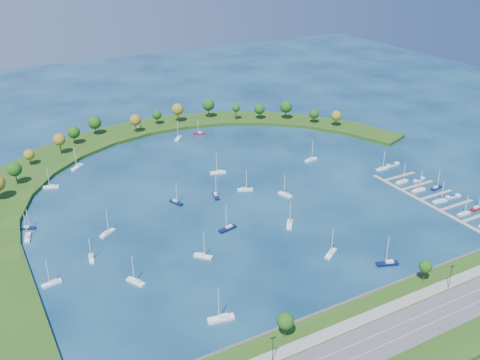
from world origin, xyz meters
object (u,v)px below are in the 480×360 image
harbor_tower (138,125)px  docked_boat_8 (402,181)px  moored_boat_18 (221,318)px  moored_boat_1 (388,263)px  moored_boat_14 (28,227)px  moored_boat_5 (203,255)px  moored_boat_21 (176,202)px  dock_system (440,202)px  moored_boat_3 (228,228)px  docked_boat_9 (419,179)px  docked_boat_5 (453,196)px  docked_boat_3 (477,208)px  moored_boat_17 (199,133)px  moored_boat_9 (290,224)px  moored_boat_10 (331,253)px  moored_boat_2 (52,283)px  moored_boat_7 (51,186)px  docked_boat_4 (440,201)px  docked_boat_7 (436,187)px  docked_boat_10 (382,168)px  moored_boat_19 (136,281)px  moored_boat_20 (245,189)px  moored_boat_4 (107,232)px  docked_boat_11 (393,164)px  moored_boat_8 (218,172)px  moored_boat_0 (216,195)px  moored_boat_15 (285,194)px  moored_boat_13 (77,167)px  moored_boat_6 (311,159)px  moored_boat_11 (178,138)px  docked_boat_2 (464,213)px  docked_boat_6 (419,190)px  moored_boat_12 (91,258)px

harbor_tower → docked_boat_8: docked_boat_8 is taller
moored_boat_18 → docked_boat_8: moored_boat_18 is taller
moored_boat_1 → moored_boat_14: size_ratio=1.33×
moored_boat_5 → docked_boat_8: 128.60m
moored_boat_21 → docked_boat_8: size_ratio=1.02×
dock_system → moored_boat_3: moored_boat_3 is taller
docked_boat_9 → docked_boat_5: bearing=-98.1°
docked_boat_3 → moored_boat_17: bearing=108.9°
moored_boat_9 → moored_boat_10: size_ratio=1.02×
moored_boat_2 → moored_boat_7: bearing=-108.6°
docked_boat_4 → docked_boat_9: docked_boat_4 is taller
docked_boat_7 → moored_boat_10: bearing=-174.1°
docked_boat_10 → moored_boat_19: bearing=-168.9°
docked_boat_7 → docked_boat_9: bearing=81.3°
moored_boat_20 → docked_boat_10: bearing=13.6°
moored_boat_4 → moored_boat_14: moored_boat_4 is taller
moored_boat_5 → moored_boat_18: 41.43m
moored_boat_21 → docked_boat_11: moored_boat_21 is taller
moored_boat_9 → moored_boat_20: moored_boat_9 is taller
moored_boat_8 → moored_boat_21: moored_boat_8 is taller
moored_boat_0 → moored_boat_15: bearing=78.8°
moored_boat_1 → moored_boat_13: (-88.35, 163.05, -0.00)m
moored_boat_0 → moored_boat_6: size_ratio=0.97×
moored_boat_1 → moored_boat_15: moored_boat_1 is taller
moored_boat_1 → moored_boat_11: 179.23m
docked_boat_2 → docked_boat_6: bearing=92.2°
moored_boat_2 → moored_boat_8: 122.16m
moored_boat_13 → moored_boat_18: (11.87, -160.25, 0.03)m
moored_boat_9 → docked_boat_10: moored_boat_9 is taller
moored_boat_17 → docked_boat_7: size_ratio=1.00×
moored_boat_17 → moored_boat_20: 91.73m
moored_boat_21 → docked_boat_9: bearing=53.4°
moored_boat_14 → docked_boat_4: 203.03m
moored_boat_5 → moored_boat_20: (47.37, 47.05, 0.00)m
docked_boat_6 → moored_boat_10: bearing=-161.1°
dock_system → moored_boat_12: bearing=168.3°
moored_boat_6 → moored_boat_9: (-54.76, -58.44, 0.00)m
moored_boat_15 → docked_boat_7: size_ratio=1.06×
docked_boat_7 → docked_boat_4: bearing=-140.3°
moored_boat_8 → moored_boat_7: bearing=0.4°
moored_boat_9 → docked_boat_7: bearing=123.5°
moored_boat_19 → moored_boat_6: bearing=-90.6°
dock_system → moored_boat_8: bearing=133.5°
moored_boat_7 → moored_boat_12: size_ratio=1.13×
moored_boat_18 → moored_boat_20: size_ratio=1.19×
docked_boat_3 → docked_boat_5: size_ratio=1.46×
moored_boat_0 → docked_boat_3: (107.99, -75.56, 0.01)m
moored_boat_2 → docked_boat_4: docked_boat_4 is taller
moored_boat_17 → docked_boat_8: (65.01, -123.97, 0.01)m
docked_boat_8 → dock_system: bearing=-94.3°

